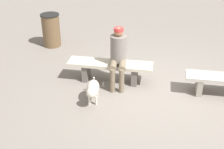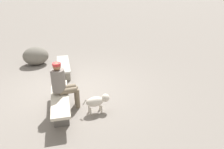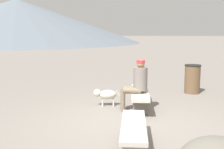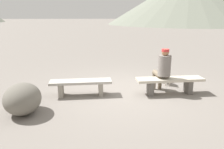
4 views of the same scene
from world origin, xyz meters
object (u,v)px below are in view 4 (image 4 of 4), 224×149
object	(u,v)px
bench_right	(170,82)
bench_left	(81,85)
boulder	(22,99)
dog	(165,74)
seated_person	(163,68)

from	to	relation	value
bench_right	bench_left	bearing A→B (deg)	176.26
bench_right	boulder	bearing A→B (deg)	-167.06
bench_left	dog	world-z (taller)	dog
bench_left	seated_person	world-z (taller)	seated_person
bench_right	seated_person	bearing A→B (deg)	155.02
bench_left	bench_right	world-z (taller)	bench_right
bench_left	dog	bearing A→B (deg)	15.72
boulder	bench_right	bearing A→B (deg)	14.76
dog	boulder	xyz separation A→B (m)	(-3.84, -1.88, 0.04)
seated_person	boulder	distance (m)	3.67
seated_person	dog	xyz separation A→B (m)	(0.35, 0.83, -0.42)
bench_left	boulder	distance (m)	1.62
seated_person	dog	distance (m)	0.99
bench_right	boulder	world-z (taller)	boulder
dog	boulder	bearing A→B (deg)	106.38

